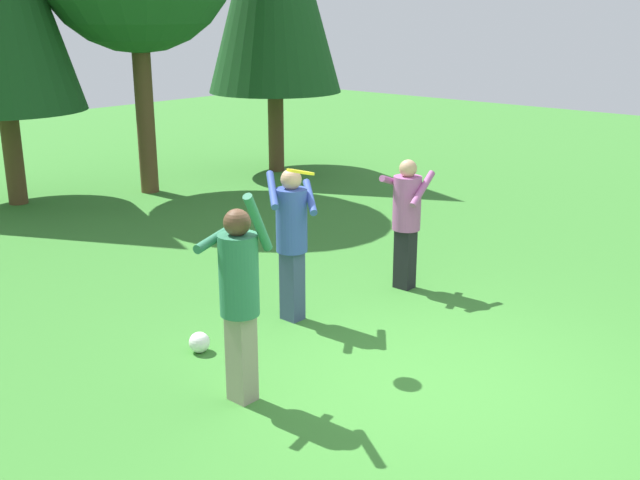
{
  "coord_description": "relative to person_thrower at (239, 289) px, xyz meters",
  "views": [
    {
      "loc": [
        -5.32,
        -3.49,
        3.3
      ],
      "look_at": [
        0.19,
        1.38,
        1.05
      ],
      "focal_mm": 42.29,
      "sensor_mm": 36.0,
      "label": 1
    }
  ],
  "objects": [
    {
      "name": "frisbee",
      "position": [
        1.11,
        0.32,
        0.79
      ],
      "size": [
        0.27,
        0.27,
        0.09
      ],
      "color": "yellow"
    },
    {
      "name": "person_thrower",
      "position": [
        0.0,
        0.0,
        0.0
      ],
      "size": [
        0.61,
        0.6,
        1.93
      ],
      "rotation": [
        0.0,
        0.0,
        0.28
      ],
      "color": "gray",
      "rests_on": "ground_plane"
    },
    {
      "name": "person_catcher",
      "position": [
        1.61,
        0.92,
        -0.03
      ],
      "size": [
        0.74,
        0.75,
        1.7
      ],
      "rotation": [
        0.0,
        0.0,
        -2.26
      ],
      "color": "#38476B",
      "rests_on": "ground_plane"
    },
    {
      "name": "person_bystander",
      "position": [
        3.25,
        0.57,
        -0.1
      ],
      "size": [
        0.58,
        0.54,
        1.61
      ],
      "rotation": [
        0.0,
        0.0,
        -3.03
      ],
      "color": "black",
      "rests_on": "ground_plane"
    },
    {
      "name": "ball_white",
      "position": [
        0.37,
        1.03,
        -0.94
      ],
      "size": [
        0.21,
        0.21,
        0.21
      ],
      "primitive_type": "sphere",
      "color": "white",
      "rests_on": "ground_plane"
    },
    {
      "name": "ground_plane",
      "position": [
        1.31,
        -0.97,
        -1.04
      ],
      "size": [
        40.0,
        40.0,
        0.0
      ],
      "primitive_type": "plane",
      "color": "#387A2D"
    }
  ]
}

